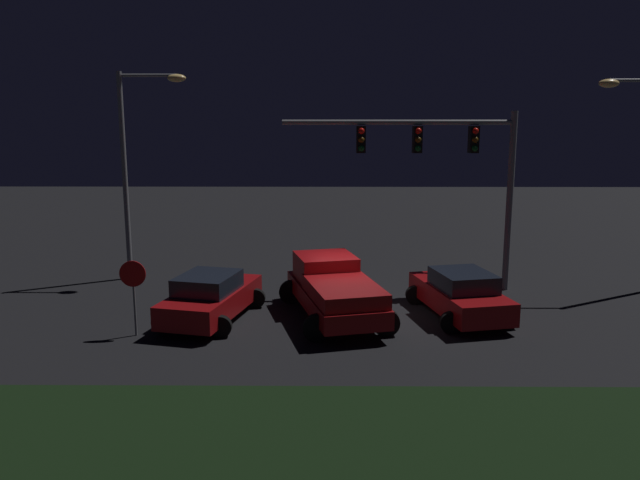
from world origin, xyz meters
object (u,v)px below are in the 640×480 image
car_sedan (211,297)px  street_lamp_left (137,150)px  pickup_truck (333,286)px  car_sedan_far (460,294)px  stop_sign (133,283)px  traffic_signal_gantry (444,157)px

car_sedan → street_lamp_left: size_ratio=0.59×
pickup_truck → car_sedan_far: pickup_truck is taller
car_sedan_far → stop_sign: size_ratio=2.10×
car_sedan_far → traffic_signal_gantry: bearing=-11.0°
car_sedan_far → traffic_signal_gantry: (-0.07, 3.23, 4.16)m
traffic_signal_gantry → car_sedan: bearing=-154.8°
street_lamp_left → stop_sign: 7.76m
pickup_truck → car_sedan: bearing=81.2°
car_sedan → car_sedan_far: same height
car_sedan_far → traffic_signal_gantry: 5.27m
traffic_signal_gantry → pickup_truck: bearing=-140.2°
car_sedan → car_sedan_far: 7.87m
pickup_truck → car_sedan_far: 4.04m
street_lamp_left → stop_sign: bearing=-75.6°
car_sedan_far → street_lamp_left: (-11.51, 4.80, 4.30)m
car_sedan_far → traffic_signal_gantry: size_ratio=0.56×
stop_sign → traffic_signal_gantry: bearing=27.9°
street_lamp_left → car_sedan: bearing=-55.1°
pickup_truck → car_sedan_far: (4.03, 0.07, -0.26)m
pickup_truck → stop_sign: (-5.75, -1.84, 0.56)m
pickup_truck → car_sedan: 3.85m
traffic_signal_gantry → street_lamp_left: 11.55m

